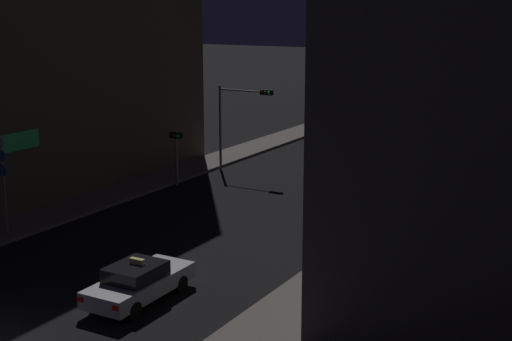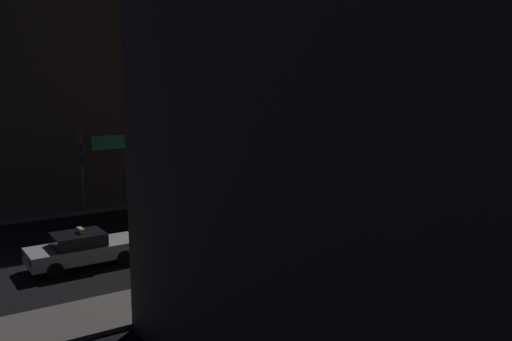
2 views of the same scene
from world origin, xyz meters
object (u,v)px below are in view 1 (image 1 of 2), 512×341
(taxi, at_px, (139,282))
(traffic_light_left_kerb, at_px, (176,146))
(traffic_light_overhead, at_px, (239,111))
(street_lamp_near_block, at_px, (353,134))
(sign_pole_left, at_px, (3,175))
(far_car, at_px, (368,153))

(taxi, height_order, traffic_light_left_kerb, traffic_light_left_kerb)
(traffic_light_overhead, xyz_separation_m, traffic_light_left_kerb, (-1.40, -4.73, -1.55))
(taxi, height_order, street_lamp_near_block, street_lamp_near_block)
(sign_pole_left, bearing_deg, taxi, -15.60)
(traffic_light_overhead, bearing_deg, traffic_light_left_kerb, -106.53)
(far_car, xyz_separation_m, sign_pole_left, (-8.59, -22.73, 2.16))
(taxi, xyz_separation_m, far_car, (-1.27, 25.48, -0.00))
(street_lamp_near_block, bearing_deg, sign_pole_left, -162.09)
(sign_pole_left, relative_size, street_lamp_near_block, 0.54)
(taxi, distance_m, street_lamp_near_block, 10.07)
(far_car, height_order, sign_pole_left, sign_pole_left)
(traffic_light_overhead, distance_m, traffic_light_left_kerb, 5.18)
(far_car, bearing_deg, sign_pole_left, -110.69)
(traffic_light_left_kerb, xyz_separation_m, street_lamp_near_block, (13.67, -6.80, 2.96))
(traffic_light_overhead, relative_size, sign_pole_left, 1.20)
(far_car, xyz_separation_m, traffic_light_overhead, (-6.11, -6.43, 3.16))
(far_car, bearing_deg, street_lamp_near_block, -71.09)
(traffic_light_left_kerb, bearing_deg, taxi, -58.48)
(far_car, xyz_separation_m, street_lamp_near_block, (6.15, -17.97, 4.58))
(taxi, distance_m, traffic_light_overhead, 20.67)
(traffic_light_left_kerb, relative_size, street_lamp_near_block, 0.39)
(traffic_light_left_kerb, bearing_deg, sign_pole_left, -95.31)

